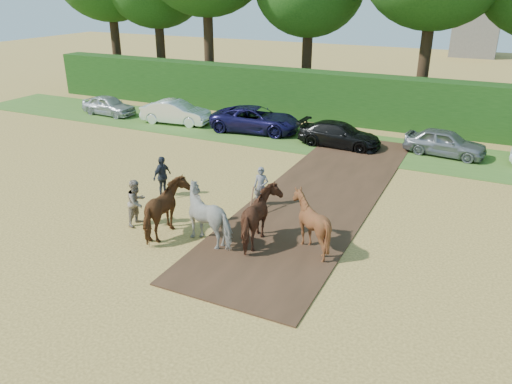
{
  "coord_description": "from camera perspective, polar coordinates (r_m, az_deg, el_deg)",
  "views": [
    {
      "loc": [
        7.29,
        -11.14,
        8.02
      ],
      "look_at": [
        0.44,
        3.06,
        1.4
      ],
      "focal_mm": 35.0,
      "sensor_mm": 36.0,
      "label": 1
    }
  ],
  "objects": [
    {
      "name": "grass_verge",
      "position": [
        27.37,
        9.2,
        5.48
      ],
      "size": [
        50.0,
        5.0,
        0.03
      ],
      "primitive_type": "cube",
      "color": "#38601E",
      "rests_on": "ground"
    },
    {
      "name": "ground",
      "position": [
        15.54,
        -6.46,
        -8.45
      ],
      "size": [
        120.0,
        120.0,
        0.0
      ],
      "primitive_type": "plane",
      "color": "gold",
      "rests_on": "ground"
    },
    {
      "name": "spectator_far",
      "position": [
        20.41,
        -10.66,
        1.77
      ],
      "size": [
        0.51,
        1.02,
        1.67
      ],
      "primitive_type": "imported",
      "rotation": [
        0.0,
        0.0,
        1.46
      ],
      "color": "#252A32",
      "rests_on": "ground"
    },
    {
      "name": "spectator_near",
      "position": [
        18.14,
        -13.48,
        -1.17
      ],
      "size": [
        0.66,
        0.84,
        1.7
      ],
      "primitive_type": "imported",
      "rotation": [
        0.0,
        0.0,
        1.55
      ],
      "color": "tan",
      "rests_on": "ground"
    },
    {
      "name": "earth_strip",
      "position": [
        20.65,
        7.41,
        -0.19
      ],
      "size": [
        4.5,
        17.0,
        0.05
      ],
      "primitive_type": "cube",
      "color": "#472D1C",
      "rests_on": "ground"
    },
    {
      "name": "plough_team",
      "position": [
        16.46,
        -2.13,
        -2.71
      ],
      "size": [
        6.31,
        5.02,
        1.89
      ],
      "color": "brown",
      "rests_on": "ground"
    },
    {
      "name": "hedgerow",
      "position": [
        31.21,
        11.85,
        10.25
      ],
      "size": [
        46.0,
        1.6,
        3.0
      ],
      "primitive_type": "cube",
      "color": "#14380F",
      "rests_on": "ground"
    },
    {
      "name": "parked_cars",
      "position": [
        27.06,
        11.43,
        6.61
      ],
      "size": [
        35.6,
        3.08,
        1.47
      ],
      "color": "#B8BABF",
      "rests_on": "ground"
    }
  ]
}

